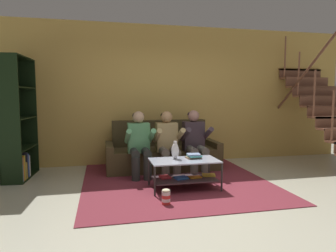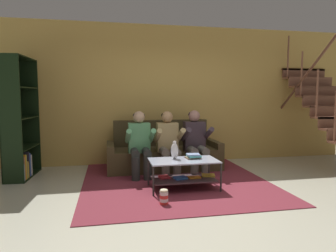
{
  "view_description": "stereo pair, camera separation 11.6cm",
  "coord_description": "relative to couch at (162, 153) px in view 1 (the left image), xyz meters",
  "views": [
    {
      "loc": [
        -1.33,
        -3.86,
        1.4
      ],
      "look_at": [
        -0.25,
        0.99,
        0.92
      ],
      "focal_mm": 32.0,
      "sensor_mm": 36.0,
      "label": 1
    },
    {
      "loc": [
        -1.22,
        -3.88,
        1.4
      ],
      "look_at": [
        -0.25,
        0.99,
        0.92
      ],
      "focal_mm": 32.0,
      "sensor_mm": 36.0,
      "label": 2
    }
  ],
  "objects": [
    {
      "name": "coffee_table",
      "position": [
        0.07,
        -1.38,
        -0.01
      ],
      "size": [
        1.05,
        0.56,
        0.45
      ],
      "color": "#ABB2C7",
      "rests_on": "ground"
    },
    {
      "name": "area_rug",
      "position": [
        0.03,
        -0.82,
        -0.29
      ],
      "size": [
        3.0,
        3.31,
        0.01
      ],
      "color": "maroon",
      "rests_on": "ground"
    },
    {
      "name": "vase",
      "position": [
        -0.05,
        -1.27,
        0.28
      ],
      "size": [
        0.12,
        0.12,
        0.28
      ],
      "color": "silver",
      "rests_on": "coffee_table"
    },
    {
      "name": "back_partition",
      "position": [
        0.18,
        0.62,
        1.15
      ],
      "size": [
        8.4,
        0.12,
        2.9
      ],
      "primitive_type": "cube",
      "color": "tan",
      "rests_on": "ground"
    },
    {
      "name": "person_seated_middle",
      "position": [
        0.0,
        -0.52,
        0.32
      ],
      "size": [
        0.5,
        0.58,
        1.15
      ],
      "color": "#5A5247",
      "rests_on": "ground"
    },
    {
      "name": "person_seated_right",
      "position": [
        0.51,
        -0.52,
        0.33
      ],
      "size": [
        0.5,
        0.58,
        1.16
      ],
      "color": "#5B5950",
      "rests_on": "ground"
    },
    {
      "name": "person_seated_left",
      "position": [
        -0.51,
        -0.52,
        0.33
      ],
      "size": [
        0.5,
        0.58,
        1.15
      ],
      "color": "#282B28",
      "rests_on": "ground"
    },
    {
      "name": "popcorn_tub",
      "position": [
        -0.35,
        -1.99,
        -0.19
      ],
      "size": [
        0.11,
        0.11,
        0.21
      ],
      "color": "red",
      "rests_on": "ground"
    },
    {
      "name": "book_stack",
      "position": [
        0.24,
        -1.29,
        0.19
      ],
      "size": [
        0.25,
        0.21,
        0.07
      ],
      "color": "#946E4F",
      "rests_on": "coffee_table"
    },
    {
      "name": "ground",
      "position": [
        0.18,
        -1.84,
        -0.3
      ],
      "size": [
        16.8,
        16.8,
        0.0
      ],
      "primitive_type": "plane",
      "color": "#BBB8A0"
    },
    {
      "name": "bookshelf",
      "position": [
        -2.59,
        -0.19,
        0.51
      ],
      "size": [
        0.41,
        0.98,
        2.08
      ],
      "color": "black",
      "rests_on": "ground"
    },
    {
      "name": "staircase_run",
      "position": [
        3.35,
        -0.53,
        0.84
      ],
      "size": [
        1.08,
        2.51,
        2.97
      ],
      "color": "brown",
      "rests_on": "ground"
    },
    {
      "name": "couch",
      "position": [
        0.0,
        0.0,
        0.0
      ],
      "size": [
        2.17,
        0.86,
        0.93
      ],
      "color": "#433820",
      "rests_on": "ground"
    }
  ]
}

